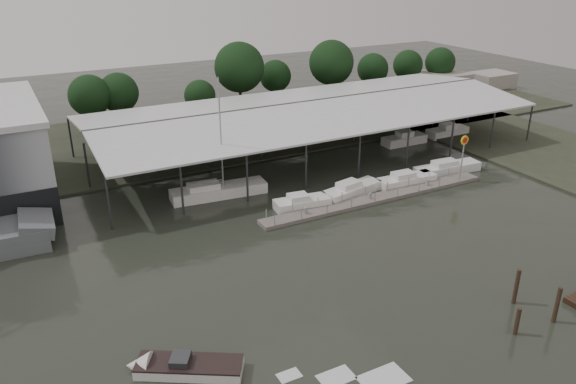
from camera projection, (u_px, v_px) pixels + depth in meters
name	position (u px, v px, depth m)	size (l,w,h in m)	color
ground	(303.00, 278.00, 46.50)	(200.00, 200.00, 0.00)	#262A22
land_strip_far	(158.00, 140.00, 80.49)	(140.00, 30.00, 0.30)	#353B2C
land_strip_east	(561.00, 156.00, 74.09)	(20.00, 60.00, 0.30)	#353B2C
covered_boat_shed	(311.00, 106.00, 74.15)	(58.24, 24.00, 6.96)	silver
floating_dock	(377.00, 198.00, 61.03)	(28.00, 2.00, 1.40)	slate
shell_fuel_sign	(464.00, 149.00, 64.77)	(1.10, 0.18, 5.55)	#95979A
distant_commercial_buildings	(455.00, 82.00, 107.61)	(22.00, 8.00, 4.00)	gray
white_sailboat	(217.00, 191.00, 61.80)	(10.79, 3.60, 13.33)	white
speedboat_underway	(180.00, 367.00, 35.95)	(16.62, 10.66, 2.00)	white
moored_cruiser_0	(302.00, 203.00, 58.95)	(6.11, 2.89, 1.70)	white
moored_cruiser_1	(352.00, 190.00, 62.19)	(7.78, 3.67, 1.70)	white
moored_cruiser_2	(406.00, 180.00, 64.85)	(7.31, 2.57, 1.70)	white
moored_cruiser_3	(447.00, 168.00, 68.45)	(8.82, 2.82, 1.70)	white
mooring_pilings	(570.00, 316.00, 39.93)	(9.18, 9.65, 3.53)	#36271B
horizon_tree_line	(282.00, 72.00, 92.76)	(69.62, 10.66, 11.99)	black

